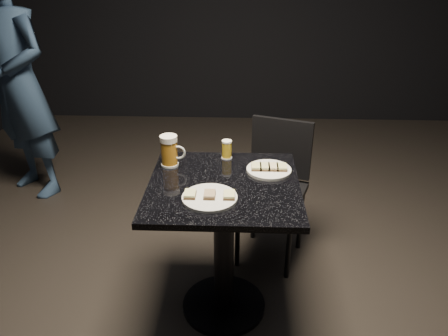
{
  "coord_description": "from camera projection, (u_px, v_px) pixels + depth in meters",
  "views": [
    {
      "loc": [
        0.07,
        -1.78,
        1.71
      ],
      "look_at": [
        0.0,
        0.02,
        0.82
      ],
      "focal_mm": 35.0,
      "sensor_mm": 36.0,
      "label": 1
    }
  ],
  "objects": [
    {
      "name": "canapes_on_plate_large",
      "position": [
        210.0,
        194.0,
        1.88
      ],
      "size": [
        0.22,
        0.07,
        0.02
      ],
      "color": "#4C3521",
      "rests_on": "plate_large"
    },
    {
      "name": "plate_large",
      "position": [
        210.0,
        198.0,
        1.88
      ],
      "size": [
        0.24,
        0.24,
        0.01
      ],
      "primitive_type": "cylinder",
      "color": "silver",
      "rests_on": "table"
    },
    {
      "name": "table",
      "position": [
        224.0,
        227.0,
        2.12
      ],
      "size": [
        0.7,
        0.7,
        0.75
      ],
      "color": "black",
      "rests_on": "floor"
    },
    {
      "name": "beer_tumbler",
      "position": [
        227.0,
        149.0,
        2.25
      ],
      "size": [
        0.06,
        0.06,
        0.1
      ],
      "color": "silver",
      "rests_on": "table"
    },
    {
      "name": "beer_mug",
      "position": [
        170.0,
        151.0,
        2.16
      ],
      "size": [
        0.13,
        0.09,
        0.16
      ],
      "color": "silver",
      "rests_on": "table"
    },
    {
      "name": "chair",
      "position": [
        275.0,
        182.0,
        2.57
      ],
      "size": [
        0.46,
        0.46,
        0.85
      ],
      "color": "black",
      "rests_on": "floor"
    },
    {
      "name": "canapes_on_plate_small",
      "position": [
        269.0,
        167.0,
        2.12
      ],
      "size": [
        0.17,
        0.07,
        0.02
      ],
      "color": "#4C3521",
      "rests_on": "plate_small"
    },
    {
      "name": "plate_small",
      "position": [
        269.0,
        170.0,
        2.13
      ],
      "size": [
        0.22,
        0.22,
        0.01
      ],
      "primitive_type": "cylinder",
      "color": "white",
      "rests_on": "table"
    },
    {
      "name": "floor",
      "position": [
        224.0,
        306.0,
        2.35
      ],
      "size": [
        6.0,
        6.0,
        0.0
      ],
      "primitive_type": "plane",
      "color": "black",
      "rests_on": "ground"
    },
    {
      "name": "patron",
      "position": [
        19.0,
        83.0,
        3.15
      ],
      "size": [
        0.75,
        0.68,
        1.73
      ],
      "primitive_type": "imported",
      "rotation": [
        0.0,
        0.0,
        -0.56
      ],
      "color": "#213750",
      "rests_on": "floor"
    }
  ]
}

